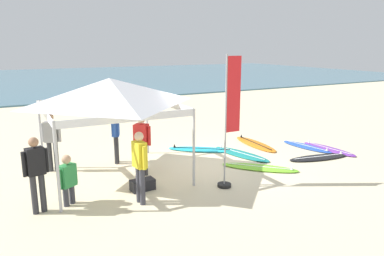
% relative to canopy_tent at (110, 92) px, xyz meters
% --- Properties ---
extents(ground_plane, '(80.00, 80.00, 0.00)m').
position_rel_canopy_tent_xyz_m(ground_plane, '(2.87, -0.30, -2.39)').
color(ground_plane, beige).
extents(sea, '(80.00, 36.00, 0.10)m').
position_rel_canopy_tent_xyz_m(sea, '(2.87, 32.35, -2.34)').
color(sea, teal).
rests_on(sea, ground).
extents(canopy_tent, '(3.45, 3.45, 2.75)m').
position_rel_canopy_tent_xyz_m(canopy_tent, '(0.00, 0.00, 0.00)').
color(canopy_tent, '#B7B7BC').
rests_on(canopy_tent, ground).
extents(surfboard_blue, '(0.86, 2.07, 0.19)m').
position_rel_canopy_tent_xyz_m(surfboard_blue, '(6.97, -0.38, -2.35)').
color(surfboard_blue, blue).
rests_on(surfboard_blue, ground).
extents(surfboard_teal, '(1.13, 2.39, 0.19)m').
position_rel_canopy_tent_xyz_m(surfboard_teal, '(4.35, -0.01, -2.35)').
color(surfboard_teal, '#19847F').
rests_on(surfboard_teal, ground).
extents(surfboard_orange, '(0.78, 2.41, 0.19)m').
position_rel_canopy_tent_xyz_m(surfboard_orange, '(5.55, 0.79, -2.35)').
color(surfboard_orange, orange).
rests_on(surfboard_orange, ground).
extents(surfboard_black, '(2.22, 0.93, 0.19)m').
position_rel_canopy_tent_xyz_m(surfboard_black, '(6.37, -1.52, -2.35)').
color(surfboard_black, black).
rests_on(surfboard_black, ground).
extents(surfboard_purple, '(0.73, 2.17, 0.19)m').
position_rel_canopy_tent_xyz_m(surfboard_purple, '(7.43, -0.95, -2.35)').
color(surfboard_purple, purple).
rests_on(surfboard_purple, ground).
extents(surfboard_lime, '(2.03, 2.04, 0.19)m').
position_rel_canopy_tent_xyz_m(surfboard_lime, '(4.04, -1.42, -2.35)').
color(surfboard_lime, '#7AD12D').
rests_on(surfboard_lime, ground).
extents(surfboard_cyan, '(2.26, 1.91, 0.19)m').
position_rel_canopy_tent_xyz_m(surfboard_cyan, '(3.43, 1.09, -2.35)').
color(surfboard_cyan, '#23B2CC').
rests_on(surfboard_cyan, ground).
extents(person_yellow, '(0.27, 0.55, 1.71)m').
position_rel_canopy_tent_xyz_m(person_yellow, '(0.06, -2.06, -1.40)').
color(person_yellow, '#383842').
rests_on(person_yellow, ground).
extents(person_blue, '(0.33, 0.52, 1.71)m').
position_rel_canopy_tent_xyz_m(person_blue, '(0.42, 1.11, -1.40)').
color(person_blue, '#2D2D33').
rests_on(person_blue, ground).
extents(person_black, '(0.54, 0.29, 1.71)m').
position_rel_canopy_tent_xyz_m(person_black, '(-2.08, -1.48, -1.40)').
color(person_black, '#2D2D33').
rests_on(person_black, ground).
extents(person_red, '(0.40, 0.44, 1.71)m').
position_rel_canopy_tent_xyz_m(person_red, '(0.77, -0.28, -1.40)').
color(person_red, '#2D2D33').
rests_on(person_red, ground).
extents(person_grey, '(0.50, 0.36, 1.71)m').
position_rel_canopy_tent_xyz_m(person_grey, '(-1.43, 1.24, -1.40)').
color(person_grey, '#2D2D33').
rests_on(person_grey, ground).
extents(person_green, '(0.47, 0.38, 1.20)m').
position_rel_canopy_tent_xyz_m(person_green, '(-1.43, -1.37, -1.73)').
color(person_green, '#383842').
rests_on(person_green, ground).
extents(banner_flag, '(0.60, 0.36, 3.40)m').
position_rel_canopy_tent_xyz_m(banner_flag, '(2.44, -2.11, -0.82)').
color(banner_flag, '#99999E').
rests_on(banner_flag, ground).
extents(gear_bag_near_tent, '(0.62, 0.36, 0.28)m').
position_rel_canopy_tent_xyz_m(gear_bag_near_tent, '(0.37, -1.33, -2.25)').
color(gear_bag_near_tent, '#232328').
rests_on(gear_bag_near_tent, ground).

